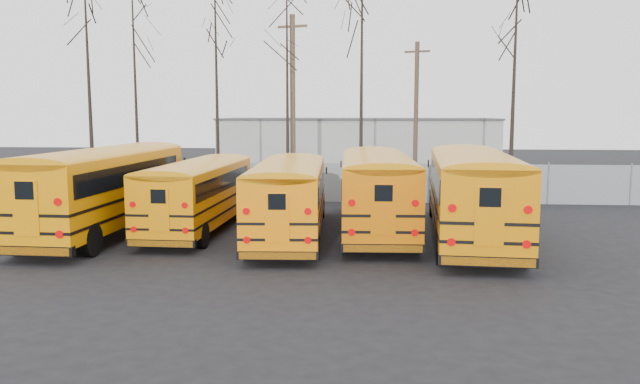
# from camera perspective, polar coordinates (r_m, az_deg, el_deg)

# --- Properties ---
(ground) EXTENTS (120.00, 120.00, 0.00)m
(ground) POSITION_cam_1_polar(r_m,az_deg,el_deg) (20.62, -4.24, -5.58)
(ground) COLOR black
(ground) RESTS_ON ground
(fence) EXTENTS (40.00, 0.04, 2.00)m
(fence) POSITION_cam_1_polar(r_m,az_deg,el_deg) (32.20, -0.93, 0.89)
(fence) COLOR gray
(fence) RESTS_ON ground
(distant_building) EXTENTS (22.00, 8.00, 4.00)m
(distant_building) POSITION_cam_1_polar(r_m,az_deg,el_deg) (51.93, 3.46, 4.42)
(distant_building) COLOR #ADAEA9
(distant_building) RESTS_ON ground
(bus_a) EXTENTS (3.09, 11.97, 3.33)m
(bus_a) POSITION_cam_1_polar(r_m,az_deg,el_deg) (24.91, -18.97, 0.81)
(bus_a) COLOR black
(bus_a) RESTS_ON ground
(bus_b) EXTENTS (2.53, 10.04, 2.79)m
(bus_b) POSITION_cam_1_polar(r_m,az_deg,el_deg) (24.63, -10.92, 0.28)
(bus_b) COLOR black
(bus_b) RESTS_ON ground
(bus_c) EXTENTS (2.98, 10.54, 2.92)m
(bus_c) POSITION_cam_1_polar(r_m,az_deg,el_deg) (22.65, -2.84, -0.02)
(bus_c) COLOR black
(bus_c) RESTS_ON ground
(bus_d) EXTENTS (3.00, 11.26, 3.12)m
(bus_d) POSITION_cam_1_polar(r_m,az_deg,el_deg) (23.86, 5.14, 0.63)
(bus_d) COLOR black
(bus_d) RESTS_ON ground
(bus_e) EXTENTS (3.48, 11.91, 3.29)m
(bus_e) POSITION_cam_1_polar(r_m,az_deg,el_deg) (22.82, 13.76, 0.39)
(bus_e) COLOR black
(bus_e) RESTS_ON ground
(utility_pole_left) EXTENTS (1.79, 0.64, 10.26)m
(utility_pole_left) POSITION_cam_1_polar(r_m,az_deg,el_deg) (37.39, -2.51, 8.33)
(utility_pole_left) COLOR brown
(utility_pole_left) RESTS_ON ground
(utility_pole_right) EXTENTS (1.51, 0.68, 8.85)m
(utility_pole_right) POSITION_cam_1_polar(r_m,az_deg,el_deg) (39.10, 8.77, 7.15)
(utility_pole_right) COLOR #4B362A
(utility_pole_right) RESTS_ON ground
(tree_0) EXTENTS (0.26, 0.26, 11.63)m
(tree_0) POSITION_cam_1_polar(r_m,az_deg,el_deg) (38.35, -20.35, 8.67)
(tree_0) COLOR black
(tree_0) RESTS_ON ground
(tree_1) EXTENTS (0.26, 0.26, 11.86)m
(tree_1) POSITION_cam_1_polar(r_m,az_deg,el_deg) (36.91, -16.52, 9.08)
(tree_1) COLOR black
(tree_1) RESTS_ON ground
(tree_2) EXTENTS (0.26, 0.26, 12.28)m
(tree_2) POSITION_cam_1_polar(r_m,az_deg,el_deg) (38.29, -9.43, 9.51)
(tree_2) COLOR black
(tree_2) RESTS_ON ground
(tree_3) EXTENTS (0.26, 0.26, 11.94)m
(tree_3) POSITION_cam_1_polar(r_m,az_deg,el_deg) (36.26, -3.01, 9.46)
(tree_3) COLOR black
(tree_3) RESTS_ON ground
(tree_4) EXTENTS (0.26, 0.26, 12.62)m
(tree_4) POSITION_cam_1_polar(r_m,az_deg,el_deg) (34.92, 3.81, 10.10)
(tree_4) COLOR black
(tree_4) RESTS_ON ground
(tree_5) EXTENTS (0.26, 0.26, 11.47)m
(tree_5) POSITION_cam_1_polar(r_m,az_deg,el_deg) (35.34, 17.28, 8.83)
(tree_5) COLOR black
(tree_5) RESTS_ON ground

